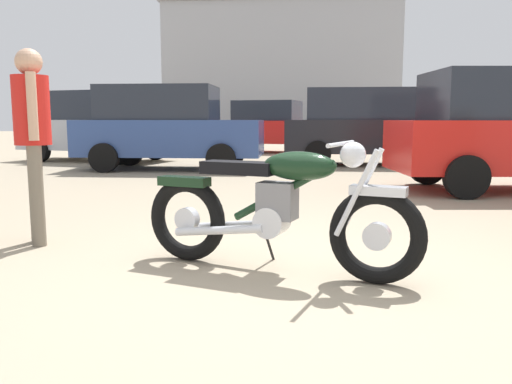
# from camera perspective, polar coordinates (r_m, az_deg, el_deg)

# --- Properties ---
(ground_plane) EXTENTS (80.00, 80.00, 0.00)m
(ground_plane) POSITION_cam_1_polar(r_m,az_deg,el_deg) (3.64, 2.53, -9.25)
(ground_plane) COLOR gray
(vintage_motorcycle) EXTENTS (2.04, 0.74, 0.94)m
(vintage_motorcycle) POSITION_cam_1_polar(r_m,az_deg,el_deg) (3.68, 2.29, -1.85)
(vintage_motorcycle) COLOR black
(vintage_motorcycle) RESTS_ON ground_plane
(bystander) EXTENTS (0.30, 0.39, 1.66)m
(bystander) POSITION_cam_1_polar(r_m,az_deg,el_deg) (4.85, -23.17, 6.62)
(bystander) COLOR #706656
(bystander) RESTS_ON ground_plane
(white_estate_far) EXTENTS (4.13, 2.33, 1.78)m
(white_estate_far) POSITION_cam_1_polar(r_m,az_deg,el_deg) (14.17, -16.57, 6.96)
(white_estate_far) COLOR black
(white_estate_far) RESTS_ON ground_plane
(blue_hatchback_right) EXTENTS (4.41, 2.39, 1.67)m
(blue_hatchback_right) POSITION_cam_1_polar(r_m,az_deg,el_deg) (17.28, 1.26, 7.13)
(blue_hatchback_right) COLOR black
(blue_hatchback_right) RESTS_ON ground_plane
(pale_sedan_back) EXTENTS (4.00, 2.02, 1.78)m
(pale_sedan_back) POSITION_cam_1_polar(r_m,az_deg,el_deg) (12.70, 11.77, 7.05)
(pale_sedan_back) COLOR black
(pale_sedan_back) RESTS_ON ground_plane
(red_hatchback_near) EXTENTS (4.02, 2.07, 1.78)m
(red_hatchback_near) POSITION_cam_1_polar(r_m,az_deg,el_deg) (11.50, -9.63, 7.03)
(red_hatchback_near) COLOR black
(red_hatchback_near) RESTS_ON ground_plane
(industrial_building) EXTENTS (16.37, 13.70, 18.71)m
(industrial_building) POSITION_cam_1_polar(r_m,az_deg,el_deg) (39.90, 3.02, 12.91)
(industrial_building) COLOR #9EA0A8
(industrial_building) RESTS_ON ground_plane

